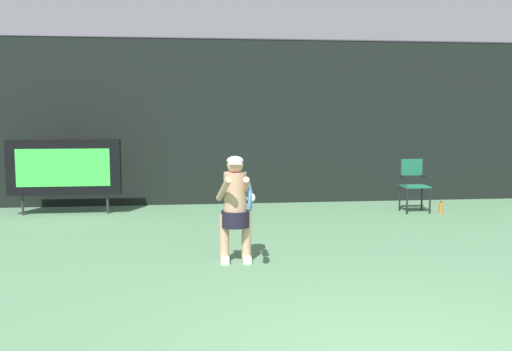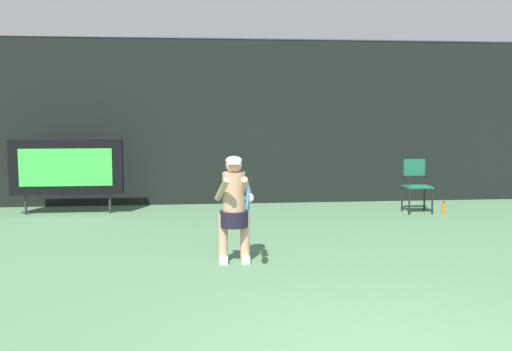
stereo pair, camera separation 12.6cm
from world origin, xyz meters
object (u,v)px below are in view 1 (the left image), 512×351
(tennis_player, at_px, (235,205))
(scoreboard, at_px, (64,167))
(water_bottle, at_px, (441,208))
(tennis_racket, at_px, (250,198))
(umpire_chair, at_px, (414,182))

(tennis_player, bearing_deg, scoreboard, 127.34)
(water_bottle, height_order, tennis_racket, tennis_racket)
(scoreboard, distance_m, tennis_player, 5.09)
(umpire_chair, bearing_deg, water_bottle, -35.51)
(umpire_chair, distance_m, tennis_racket, 5.61)
(water_bottle, bearing_deg, tennis_player, -144.00)
(umpire_chair, bearing_deg, tennis_racket, -132.98)
(water_bottle, distance_m, tennis_player, 5.48)
(tennis_racket, bearing_deg, water_bottle, 38.45)
(scoreboard, relative_size, water_bottle, 8.30)
(water_bottle, xyz_separation_m, tennis_player, (-4.40, -3.20, 0.66))
(scoreboard, height_order, water_bottle, scoreboard)
(water_bottle, relative_size, tennis_player, 0.18)
(umpire_chair, distance_m, water_bottle, 0.75)
(scoreboard, relative_size, tennis_player, 1.52)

